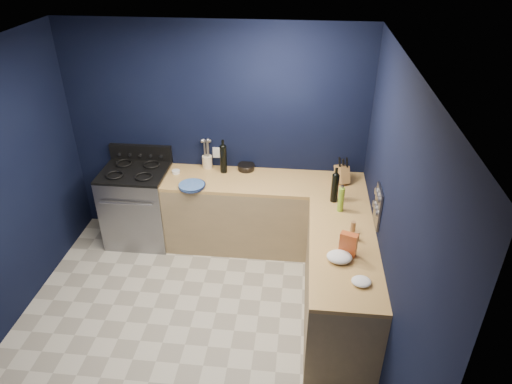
# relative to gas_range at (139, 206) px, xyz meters

# --- Properties ---
(floor) EXTENTS (3.50, 3.50, 0.02)m
(floor) POSITION_rel_gas_range_xyz_m (0.93, -1.42, -0.47)
(floor) COLOR #BAB4A3
(floor) RESTS_ON ground
(ceiling) EXTENTS (3.50, 3.50, 0.02)m
(ceiling) POSITION_rel_gas_range_xyz_m (0.93, -1.42, 2.15)
(ceiling) COLOR silver
(ceiling) RESTS_ON ground
(wall_back) EXTENTS (3.50, 0.02, 2.60)m
(wall_back) POSITION_rel_gas_range_xyz_m (0.93, 0.34, 0.84)
(wall_back) COLOR black
(wall_back) RESTS_ON ground
(wall_right) EXTENTS (0.02, 3.50, 2.60)m
(wall_right) POSITION_rel_gas_range_xyz_m (2.69, -1.42, 0.84)
(wall_right) COLOR black
(wall_right) RESTS_ON ground
(cab_back) EXTENTS (2.30, 0.63, 0.86)m
(cab_back) POSITION_rel_gas_range_xyz_m (1.53, 0.02, -0.03)
(cab_back) COLOR #9B8158
(cab_back) RESTS_ON floor
(top_back) EXTENTS (2.30, 0.63, 0.04)m
(top_back) POSITION_rel_gas_range_xyz_m (1.53, 0.02, 0.42)
(top_back) COLOR olive
(top_back) RESTS_ON cab_back
(cab_right) EXTENTS (0.63, 1.67, 0.86)m
(cab_right) POSITION_rel_gas_range_xyz_m (2.37, -1.13, -0.03)
(cab_right) COLOR #9B8158
(cab_right) RESTS_ON floor
(top_right) EXTENTS (0.63, 1.67, 0.04)m
(top_right) POSITION_rel_gas_range_xyz_m (2.37, -1.13, 0.42)
(top_right) COLOR olive
(top_right) RESTS_ON cab_right
(gas_range) EXTENTS (0.76, 0.66, 0.92)m
(gas_range) POSITION_rel_gas_range_xyz_m (0.00, 0.00, 0.00)
(gas_range) COLOR gray
(gas_range) RESTS_ON floor
(oven_door) EXTENTS (0.59, 0.02, 0.42)m
(oven_door) POSITION_rel_gas_range_xyz_m (0.00, -0.32, -0.01)
(oven_door) COLOR black
(oven_door) RESTS_ON gas_range
(cooktop) EXTENTS (0.76, 0.66, 0.03)m
(cooktop) POSITION_rel_gas_range_xyz_m (0.00, 0.00, 0.48)
(cooktop) COLOR black
(cooktop) RESTS_ON gas_range
(backguard) EXTENTS (0.76, 0.06, 0.20)m
(backguard) POSITION_rel_gas_range_xyz_m (0.00, 0.30, 0.58)
(backguard) COLOR black
(backguard) RESTS_ON gas_range
(spice_panel) EXTENTS (0.02, 0.28, 0.38)m
(spice_panel) POSITION_rel_gas_range_xyz_m (2.67, -0.87, 0.72)
(spice_panel) COLOR gray
(spice_panel) RESTS_ON wall_right
(wall_outlet) EXTENTS (0.09, 0.02, 0.13)m
(wall_outlet) POSITION_rel_gas_range_xyz_m (0.93, 0.32, 0.62)
(wall_outlet) COLOR white
(wall_outlet) RESTS_ON wall_back
(plate_stack) EXTENTS (0.34, 0.34, 0.04)m
(plate_stack) POSITION_rel_gas_range_xyz_m (0.74, -0.22, 0.46)
(plate_stack) COLOR #2E66A5
(plate_stack) RESTS_ON top_back
(ramekin) EXTENTS (0.10, 0.10, 0.04)m
(ramekin) POSITION_rel_gas_range_xyz_m (0.48, 0.09, 0.46)
(ramekin) COLOR white
(ramekin) RESTS_ON top_back
(utensil_crock) EXTENTS (0.14, 0.14, 0.15)m
(utensil_crock) POSITION_rel_gas_range_xyz_m (0.82, 0.27, 0.51)
(utensil_crock) COLOR beige
(utensil_crock) RESTS_ON top_back
(wine_bottle_back) EXTENTS (0.10, 0.10, 0.33)m
(wine_bottle_back) POSITION_rel_gas_range_xyz_m (1.04, 0.17, 0.61)
(wine_bottle_back) COLOR black
(wine_bottle_back) RESTS_ON top_back
(lemon_basket) EXTENTS (0.26, 0.26, 0.07)m
(lemon_basket) POSITION_rel_gas_range_xyz_m (1.29, 0.26, 0.48)
(lemon_basket) COLOR black
(lemon_basket) RESTS_ON top_back
(knife_block) EXTENTS (0.19, 0.25, 0.24)m
(knife_block) POSITION_rel_gas_range_xyz_m (2.40, 0.08, 0.54)
(knife_block) COLOR olive
(knife_block) RESTS_ON top_back
(wine_bottle_right) EXTENTS (0.09, 0.09, 0.31)m
(wine_bottle_right) POSITION_rel_gas_range_xyz_m (2.30, -0.35, 0.60)
(wine_bottle_right) COLOR black
(wine_bottle_right) RESTS_ON top_right
(oil_bottle) EXTENTS (0.08, 0.08, 0.27)m
(oil_bottle) POSITION_rel_gas_range_xyz_m (2.36, -0.54, 0.57)
(oil_bottle) COLOR #7BAD26
(oil_bottle) RESTS_ON top_right
(spice_jar_near) EXTENTS (0.05, 0.05, 0.11)m
(spice_jar_near) POSITION_rel_gas_range_xyz_m (2.46, -0.89, 0.49)
(spice_jar_near) COLOR olive
(spice_jar_near) RESTS_ON top_right
(spice_jar_far) EXTENTS (0.05, 0.05, 0.09)m
(spice_jar_far) POSITION_rel_gas_range_xyz_m (2.49, -1.03, 0.49)
(spice_jar_far) COLOR olive
(spice_jar_far) RESTS_ON top_right
(crouton_bag) EXTENTS (0.17, 0.12, 0.22)m
(crouton_bag) POSITION_rel_gas_range_xyz_m (2.38, -1.25, 0.55)
(crouton_bag) COLOR #A40717
(crouton_bag) RESTS_ON top_right
(towel_front) EXTENTS (0.28, 0.26, 0.08)m
(towel_front) POSITION_rel_gas_range_xyz_m (2.31, -1.35, 0.48)
(towel_front) COLOR white
(towel_front) RESTS_ON top_right
(towel_end) EXTENTS (0.21, 0.20, 0.05)m
(towel_end) POSITION_rel_gas_range_xyz_m (2.47, -1.63, 0.46)
(towel_end) COLOR white
(towel_end) RESTS_ON top_right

